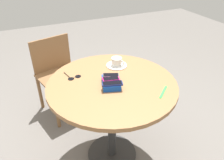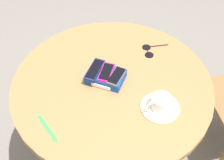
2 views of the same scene
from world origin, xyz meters
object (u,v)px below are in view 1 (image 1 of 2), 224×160
lanyard_strap (163,92)px  sunglasses (74,77)px  phone_gray (110,75)px  chair_near_window (60,74)px  phone_magenta (111,79)px  phone_navy (112,83)px  coffee_cup (117,61)px  round_table (112,98)px  saucer (117,65)px  phone_box (111,83)px

lanyard_strap → sunglasses: 0.66m
phone_gray → chair_near_window: phone_gray is taller
phone_magenta → sunglasses: size_ratio=0.92×
chair_near_window → lanyard_strap: bearing=-156.0°
phone_magenta → lanyard_strap: bearing=-128.1°
phone_navy → coffee_cup: bearing=-30.1°
round_table → phone_navy: size_ratio=6.26×
phone_navy → phone_gray: (0.10, -0.03, -0.00)m
round_table → saucer: saucer is taller
sunglasses → chair_near_window: (0.69, -0.00, -0.34)m
coffee_cup → phone_gray: bearing=143.8°
phone_magenta → lanyard_strap: phone_magenta is taller
phone_navy → chair_near_window: bearing=11.7°
round_table → phone_gray: phone_gray is taller
phone_navy → sunglasses: (0.26, 0.20, -0.05)m
round_table → phone_navy: 0.21m
lanyard_strap → phone_box: bearing=52.4°
phone_navy → phone_gray: bearing=-16.7°
lanyard_strap → chair_near_window: size_ratio=0.20×
coffee_cup → lanyard_strap: 0.48m
phone_box → lanyard_strap: phone_box is taller
saucer → sunglasses: size_ratio=1.24×
sunglasses → phone_gray: bearing=-124.1°
phone_magenta → coffee_cup: bearing=-33.2°
phone_magenta → chair_near_window: size_ratio=0.16×
coffee_cup → sunglasses: bearing=95.6°
coffee_cup → phone_box: bearing=147.1°
round_table → phone_box: phone_box is taller
sunglasses → chair_near_window: bearing=-0.3°
phone_navy → phone_magenta: size_ratio=1.20×
phone_magenta → saucer: size_ratio=0.74×
lanyard_strap → sunglasses: (0.43, 0.50, 0.00)m
coffee_cup → lanyard_strap: size_ratio=0.71×
saucer → phone_navy: bearing=150.2°
phone_gray → lanyard_strap: phone_gray is taller
saucer → lanyard_strap: bearing=-164.5°
sunglasses → phone_box: bearing=-134.2°
phone_navy → saucer: 0.35m
phone_navy → lanyard_strap: 0.35m
lanyard_strap → phone_navy: bearing=60.6°
coffee_cup → phone_magenta: bearing=146.8°
phone_box → chair_near_window: 0.99m
round_table → sunglasses: sunglasses is taller
saucer → lanyard_strap: saucer is taller
phone_box → saucer: 0.29m
phone_box → sunglasses: bearing=45.8°
coffee_cup → lanyard_strap: (-0.47, -0.13, -0.04)m
phone_gray → lanyard_strap: bearing=-135.4°
phone_box → lanyard_strap: bearing=-127.6°
phone_box → sunglasses: 0.30m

